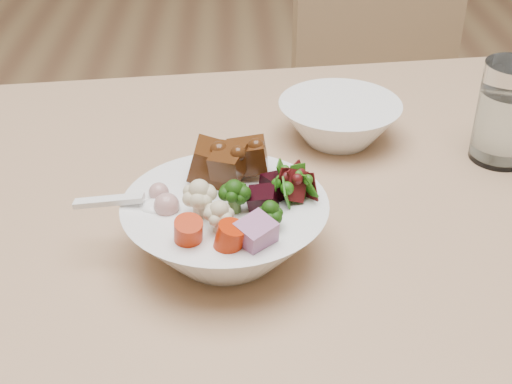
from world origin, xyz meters
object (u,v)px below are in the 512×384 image
Objects in this scene: food_bowl at (227,223)px; side_bowl at (339,121)px; water_glass at (506,116)px; chair_far at (392,146)px.

food_bowl is 0.26m from side_bowl.
food_bowl reaches higher than side_bowl.
water_glass is 0.80× the size of side_bowl.
water_glass is 0.20m from side_bowl.
chair_far is 6.44× the size of water_glass.
water_glass reaches higher than food_bowl.
chair_far is 3.94× the size of food_bowl.
chair_far reaches higher than side_bowl.
food_bowl reaches higher than chair_far.
side_bowl is (-0.19, 0.05, -0.03)m from water_glass.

